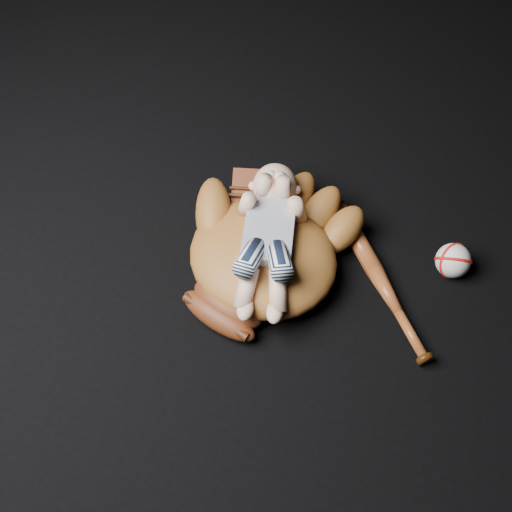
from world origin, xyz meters
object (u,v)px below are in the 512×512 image
Objects in this scene: baseball at (453,261)px; baseball_glove at (263,253)px; newborn_baby at (268,240)px; baseball_bat at (379,279)px.

baseball_glove is at bearing -167.66° from baseball.
baseball_glove is 1.26× the size of newborn_baby.
baseball_glove is 0.06m from newborn_baby.
newborn_baby is 4.74× the size of baseball.
baseball_bat is at bearing 28.17° from baseball_glove.
newborn_baby is (0.01, -0.00, 0.06)m from baseball_glove.
baseball_bat is at bearing -155.48° from baseball.
baseball_glove is 0.43m from baseball.
baseball_glove reaches higher than baseball.
newborn_baby is at bearing 0.79° from baseball_glove.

